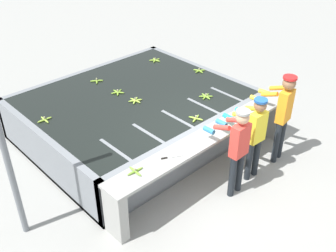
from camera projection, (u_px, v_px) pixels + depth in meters
ground_plane at (215, 182)px, 6.94m from camera, size 80.00×80.00×0.00m
wash_tank at (136, 115)px, 8.04m from camera, size 4.15×3.49×0.90m
work_ledge at (207, 148)px, 6.74m from camera, size 4.15×0.45×0.90m
worker_0 at (237, 145)px, 6.23m from camera, size 0.41×0.72×1.61m
worker_1 at (255, 131)px, 6.60m from camera, size 0.43×0.72×1.57m
worker_2 at (283, 110)px, 6.98m from camera, size 0.47×0.74×1.73m
banana_bunch_floating_0 at (199, 71)px, 8.78m from camera, size 0.27×0.28×0.08m
banana_bunch_floating_1 at (155, 60)px, 9.28m from camera, size 0.27×0.28×0.08m
banana_bunch_floating_2 at (45, 120)px, 6.99m from camera, size 0.28×0.28×0.08m
banana_bunch_floating_3 at (118, 92)px, 7.89m from camera, size 0.28×0.26×0.08m
banana_bunch_floating_4 at (196, 118)px, 7.03m from camera, size 0.27×0.27×0.08m
banana_bunch_floating_5 at (206, 96)px, 7.74m from camera, size 0.28×0.28×0.08m
banana_bunch_floating_6 at (135, 100)px, 7.60m from camera, size 0.27×0.28×0.08m
banana_bunch_floating_7 at (97, 81)px, 8.34m from camera, size 0.25×0.25×0.08m
banana_bunch_ledge_0 at (135, 171)px, 5.75m from camera, size 0.28×0.28×0.08m
knife_0 at (249, 113)px, 7.20m from camera, size 0.33×0.17×0.02m
knife_1 at (169, 157)px, 6.06m from camera, size 0.33×0.18×0.02m
support_post_left at (3, 144)px, 5.14m from camera, size 0.09×0.09×3.20m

